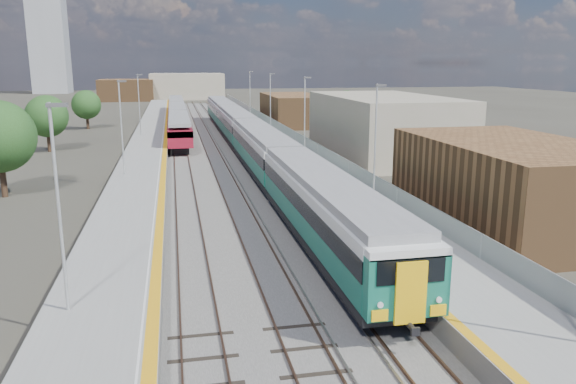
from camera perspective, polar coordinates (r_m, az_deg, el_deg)
name	(u,v)px	position (r m, az deg, el deg)	size (l,w,h in m)	color
ground	(231,153)	(63.25, -5.84, 3.99)	(320.00, 320.00, 0.00)	#47443A
ballast_bed	(209,150)	(65.53, -8.02, 4.27)	(10.50, 155.00, 0.06)	#565451
tracks	(213,147)	(67.22, -7.61, 4.56)	(8.96, 160.00, 0.17)	#4C3323
platform_right	(273,144)	(66.33, -1.51, 4.93)	(4.70, 155.00, 8.52)	slate
platform_left	(148,147)	(65.40, -14.00, 4.42)	(4.30, 155.00, 8.52)	slate
buildings	(122,59)	(151.26, -16.49, 12.79)	(72.00, 185.50, 40.00)	brown
green_train	(247,134)	(60.32, -4.19, 5.87)	(3.07, 85.47, 3.38)	black
red_train	(177,115)	(87.81, -11.17, 7.65)	(2.73, 55.48, 3.45)	black
tree_b	(47,116)	(68.77, -23.31, 7.08)	(4.68, 4.68, 6.34)	#382619
tree_c	(86,105)	(90.59, -19.81, 8.34)	(4.32, 4.32, 5.86)	#382619
tree_d	(346,105)	(86.85, 5.94, 8.83)	(4.26, 4.26, 5.78)	#382619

